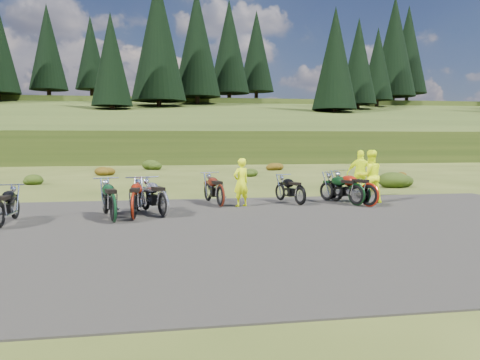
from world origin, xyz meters
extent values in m
plane|color=#324015|center=(0.00, 0.00, 0.00)|extent=(300.00, 300.00, 0.00)
cube|color=black|center=(0.00, -2.00, 0.00)|extent=(20.00, 12.00, 0.04)
cube|color=#2E3E14|center=(0.00, 110.00, 0.00)|extent=(300.00, 90.00, 9.17)
cylinder|color=black|center=(-21.00, 69.00, 9.48)|extent=(0.70, 0.70, 2.20)
cone|color=black|center=(-21.00, 69.00, 17.38)|extent=(6.16, 6.16, 14.00)
cylinder|color=black|center=(-15.00, 75.00, 10.27)|extent=(0.70, 0.70, 2.20)
cone|color=black|center=(-15.00, 75.00, 17.67)|extent=(5.72, 5.72, 13.00)
cylinder|color=black|center=(-9.00, 50.00, 5.69)|extent=(0.70, 0.70, 2.20)
cone|color=black|center=(-9.00, 50.00, 12.59)|extent=(5.28, 5.28, 12.00)
cylinder|color=black|center=(-3.00, 56.00, 6.88)|extent=(0.70, 0.70, 2.20)
cone|color=black|center=(-3.00, 56.00, 16.78)|extent=(7.92, 7.92, 18.00)
cylinder|color=black|center=(3.00, 62.00, 8.08)|extent=(0.70, 0.70, 2.20)
cone|color=black|center=(3.00, 62.00, 17.48)|extent=(7.48, 7.48, 17.00)
cylinder|color=black|center=(9.00, 68.00, 9.28)|extent=(0.70, 0.70, 2.20)
cone|color=black|center=(9.00, 68.00, 18.18)|extent=(7.04, 7.04, 16.00)
cylinder|color=black|center=(15.00, 74.00, 10.27)|extent=(0.70, 0.70, 2.20)
cone|color=black|center=(15.00, 74.00, 18.67)|extent=(6.60, 6.60, 15.00)
cylinder|color=black|center=(21.00, 49.00, 5.49)|extent=(0.70, 0.70, 2.20)
cone|color=black|center=(21.00, 49.00, 13.39)|extent=(6.16, 6.16, 14.00)
cylinder|color=black|center=(27.00, 55.00, 6.68)|extent=(0.70, 0.70, 2.20)
cone|color=black|center=(27.00, 55.00, 14.08)|extent=(5.72, 5.72, 13.00)
cylinder|color=black|center=(33.00, 61.00, 7.88)|extent=(0.70, 0.70, 2.20)
cone|color=black|center=(33.00, 61.00, 14.78)|extent=(5.28, 5.28, 12.00)
cylinder|color=black|center=(39.00, 67.00, 9.08)|extent=(0.70, 0.70, 2.20)
cone|color=black|center=(39.00, 67.00, 18.98)|extent=(7.92, 7.92, 18.00)
cylinder|color=black|center=(45.00, 73.00, 10.27)|extent=(0.70, 0.70, 2.20)
cone|color=black|center=(45.00, 73.00, 19.67)|extent=(7.48, 7.48, 17.00)
ellipsoid|color=#1D380E|center=(-9.10, 11.30, 0.31)|extent=(1.03, 1.03, 0.61)
ellipsoid|color=#5B320B|center=(-6.20, 16.60, 0.38)|extent=(1.30, 1.30, 0.77)
ellipsoid|color=#1D380E|center=(-3.30, 21.90, 0.46)|extent=(1.56, 1.56, 0.92)
ellipsoid|color=#5B320B|center=(-0.40, 9.20, 0.23)|extent=(0.77, 0.77, 0.45)
ellipsoid|color=#1D380E|center=(2.50, 14.50, 0.31)|extent=(1.03, 1.03, 0.61)
ellipsoid|color=#5B320B|center=(5.40, 19.80, 0.38)|extent=(1.30, 1.30, 0.77)
ellipsoid|color=#1D380E|center=(8.30, 7.10, 0.46)|extent=(1.56, 1.56, 0.92)
ellipsoid|color=#5B320B|center=(11.20, 12.40, 0.23)|extent=(0.77, 0.77, 0.45)
imported|color=#E6FC0D|center=(-0.06, 1.80, 0.80)|extent=(0.69, 0.60, 1.60)
imported|color=#E6FC0D|center=(4.58, 2.03, 0.93)|extent=(0.93, 0.74, 1.85)
imported|color=#E6FC0D|center=(4.94, 3.60, 0.91)|extent=(1.15, 0.76, 1.81)
camera|label=1|loc=(-2.61, -13.40, 2.26)|focal=35.00mm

